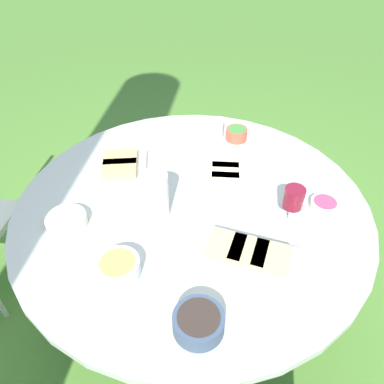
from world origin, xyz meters
TOP-DOWN VIEW (x-y plane):
  - ground_plane at (0.00, 0.00)m, footprint 40.00×40.00m
  - dining_table at (0.00, 0.00)m, footprint 1.47×1.47m
  - water_pitcher at (0.12, 0.09)m, footprint 0.11×0.11m
  - wine_glass at (-0.39, 0.02)m, footprint 0.08×0.08m
  - platter_bread_main at (-0.26, 0.24)m, footprint 0.38×0.23m
  - platter_charcuterie at (0.36, -0.11)m, footprint 0.33×0.40m
  - platter_sandwich_side at (-0.11, -0.17)m, footprint 0.23×0.35m
  - bowl_fries at (0.16, 0.41)m, footprint 0.15×0.15m
  - bowl_salad at (-0.11, -0.52)m, footprint 0.11×0.11m
  - bowl_olives at (-0.15, 0.54)m, footprint 0.16×0.16m
  - bowl_dip_red at (-0.53, -0.09)m, footprint 0.11×0.11m
  - bowl_dip_cream at (0.45, 0.23)m, footprint 0.16×0.16m
  - cup_water_near at (-0.01, -0.53)m, footprint 0.06×0.06m

SIDE VIEW (x-z plane):
  - ground_plane at x=0.00m, z-range 0.00..0.00m
  - dining_table at x=0.00m, z-range 0.29..1.07m
  - platter_charcuterie at x=0.36m, z-range 0.77..0.83m
  - bowl_dip_cream at x=0.45m, z-range 0.78..0.82m
  - bowl_dip_red at x=-0.53m, z-range 0.78..0.82m
  - platter_bread_main at x=-0.26m, z-range 0.77..0.83m
  - platter_sandwich_side at x=-0.11m, z-range 0.77..0.84m
  - bowl_salad at x=-0.11m, z-range 0.78..0.84m
  - bowl_fries at x=0.16m, z-range 0.78..0.84m
  - bowl_olives at x=-0.15m, z-range 0.78..0.85m
  - cup_water_near at x=-0.01m, z-range 0.78..0.87m
  - water_pitcher at x=0.12m, z-range 0.78..0.97m
  - wine_glass at x=-0.39m, z-range 0.81..0.98m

